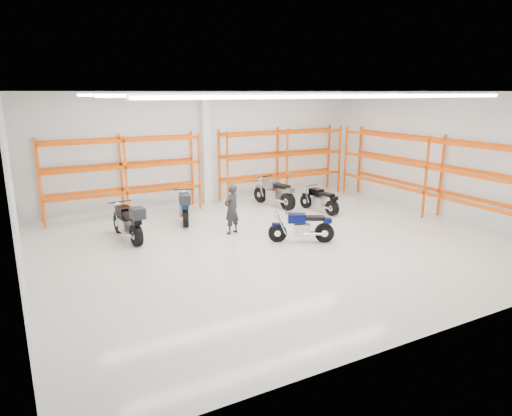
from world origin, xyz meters
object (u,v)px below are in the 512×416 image
motorcycle_back_b (184,207)px  motorcycle_back_d (320,201)px  motorcycle_main (304,227)px  structural_column (206,149)px  motorcycle_back_c (275,193)px  standing_man (232,209)px  motorcycle_back_a (129,223)px

motorcycle_back_b → motorcycle_back_d: 5.17m
motorcycle_main → motorcycle_back_d: 3.70m
motorcycle_main → structural_column: bearing=96.6°
motorcycle_back_b → motorcycle_back_c: motorcycle_back_c is taller
motorcycle_back_b → standing_man: size_ratio=1.35×
standing_man → structural_column: bearing=-124.0°
motorcycle_back_c → motorcycle_back_b: bearing=-173.7°
structural_column → motorcycle_back_a: bearing=-139.5°
motorcycle_back_a → motorcycle_back_d: (7.25, 0.01, -0.13)m
motorcycle_back_c → standing_man: standing_man is taller
motorcycle_back_a → motorcycle_back_d: bearing=0.1°
motorcycle_main → structural_column: structural_column is taller
motorcycle_back_b → standing_man: bearing=-65.1°
motorcycle_back_d → structural_column: 5.04m
motorcycle_back_a → structural_column: (3.99, 3.40, 1.67)m
motorcycle_back_c → motorcycle_back_a: bearing=-165.6°
motorcycle_back_b → structural_column: structural_column is taller
motorcycle_back_b → motorcycle_back_d: bearing=-12.7°
motorcycle_main → motorcycle_back_c: (1.49, 4.26, 0.08)m
motorcycle_back_a → standing_man: standing_man is taller
motorcycle_back_d → structural_column: (-3.26, 3.39, 1.79)m
motorcycle_main → motorcycle_back_c: motorcycle_back_c is taller
motorcycle_back_c → structural_column: bearing=140.4°
motorcycle_back_b → structural_column: bearing=51.7°
motorcycle_main → motorcycle_back_a: motorcycle_back_a is taller
motorcycle_main → standing_man: standing_man is taller
motorcycle_back_a → motorcycle_back_b: 2.49m
standing_man → structural_column: size_ratio=0.36×
standing_man → motorcycle_back_c: bearing=-164.2°
motorcycle_back_a → motorcycle_back_d: motorcycle_back_a is taller
motorcycle_back_a → motorcycle_back_d: 7.25m
motorcycle_back_c → standing_man: bearing=-141.9°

